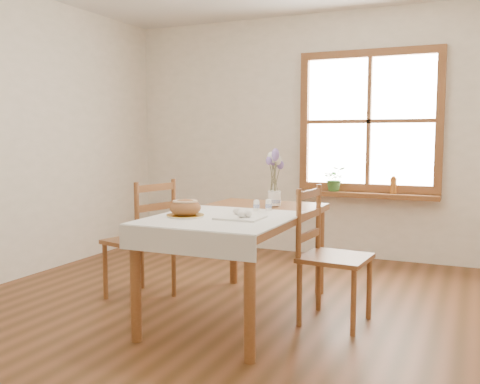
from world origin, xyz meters
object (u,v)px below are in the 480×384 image
object	(u,v)px
chair_left	(139,239)
flower_vase	(274,199)
dining_table	(240,224)
bread_plate	(185,216)
chair_right	(336,256)

from	to	relation	value
chair_left	flower_vase	xyz separation A→B (m)	(1.01, 0.38, 0.33)
dining_table	bread_plate	distance (m)	0.46
dining_table	chair_right	bearing A→B (deg)	9.78
dining_table	chair_right	xyz separation A→B (m)	(0.67, 0.12, -0.19)
chair_left	chair_right	world-z (taller)	chair_left
chair_right	dining_table	bearing A→B (deg)	104.47
bread_plate	flower_vase	world-z (taller)	flower_vase
dining_table	bread_plate	xyz separation A→B (m)	(-0.23, -0.38, 0.10)
chair_left	bread_plate	world-z (taller)	chair_left
flower_vase	chair_left	bearing A→B (deg)	-159.17
chair_left	bread_plate	size ratio (longest dim) A/B	3.90
chair_right	flower_vase	world-z (taller)	chair_right
chair_right	flower_vase	xyz separation A→B (m)	(-0.57, 0.31, 0.33)
chair_left	chair_right	xyz separation A→B (m)	(1.58, 0.07, -0.01)
dining_table	chair_left	size ratio (longest dim) A/B	1.67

